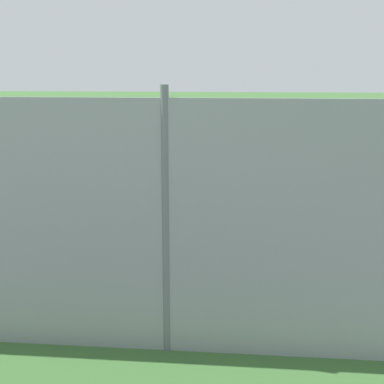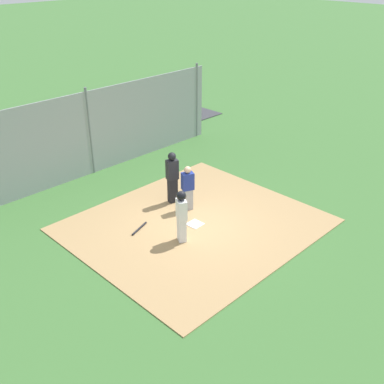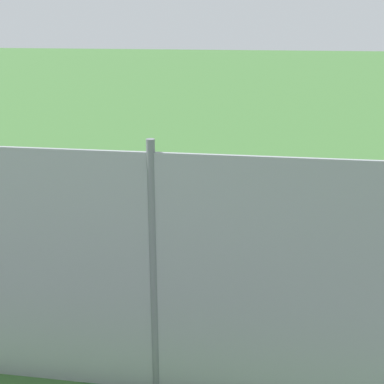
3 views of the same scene
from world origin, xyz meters
TOP-DOWN VIEW (x-y plane):
  - ground_plane at (0.00, 0.00)m, footprint 140.00×140.00m
  - dirt_infield at (0.00, 0.00)m, footprint 7.20×6.40m
  - home_plate at (0.00, 0.00)m, footprint 0.46×0.46m
  - catcher at (-0.53, -0.87)m, footprint 0.45×0.39m
  - umpire at (-0.53, -1.60)m, footprint 0.44×0.36m
  - runner at (0.92, 0.35)m, footprint 0.41×0.46m
  - baseball_bat at (1.43, -1.01)m, footprint 0.78×0.32m
  - catcher_mask at (-0.86, -1.29)m, footprint 0.24×0.20m
  - backstop_fence at (0.00, -5.55)m, footprint 12.00×0.10m

SIDE VIEW (x-z plane):
  - ground_plane at x=0.00m, z-range 0.00..0.00m
  - dirt_infield at x=0.00m, z-range 0.00..0.03m
  - home_plate at x=0.00m, z-range 0.03..0.05m
  - baseball_bat at x=1.43m, z-range 0.03..0.09m
  - catcher_mask at x=-0.86m, z-range 0.03..0.15m
  - catcher at x=-0.53m, z-range 0.05..1.60m
  - runner at x=0.92m, z-range 0.14..1.78m
  - umpire at x=-0.53m, z-range 0.09..1.90m
  - backstop_fence at x=0.00m, z-range -0.07..3.28m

